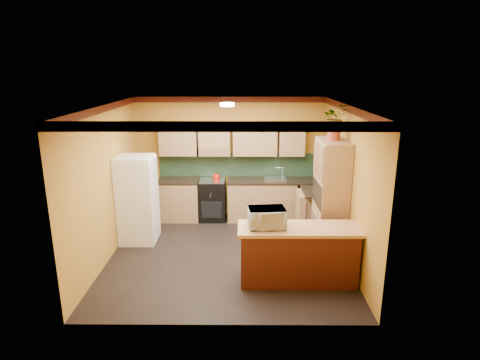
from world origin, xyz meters
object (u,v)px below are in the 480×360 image
stove (212,200)px  fridge (137,200)px  pantry (330,198)px  microwave (267,218)px  base_cabinets_back (240,200)px  breakfast_bar (298,256)px

stove → fridge: size_ratio=0.54×
fridge → pantry: (3.60, -0.52, 0.20)m
stove → fridge: bearing=-138.9°
fridge → stove: bearing=41.1°
fridge → microwave: bearing=-33.2°
microwave → base_cabinets_back: bearing=92.3°
stove → microwave: (1.04, -2.76, 0.63)m
base_cabinets_back → breakfast_bar: size_ratio=2.03×
pantry → breakfast_bar: 1.40m
pantry → breakfast_bar: pantry is taller
base_cabinets_back → microwave: 2.86m
stove → microwave: bearing=-69.3°
base_cabinets_back → stove: 0.63m
breakfast_bar → microwave: bearing=180.0°
breakfast_bar → stove: bearing=119.3°
pantry → breakfast_bar: bearing=-123.3°
pantry → breakfast_bar: size_ratio=1.17×
pantry → fridge: bearing=171.8°
pantry → breakfast_bar: (-0.69, -1.05, -0.61)m
base_cabinets_back → microwave: size_ratio=6.56×
base_cabinets_back → pantry: (1.62, -1.71, 0.61)m
microwave → pantry: bearing=35.0°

